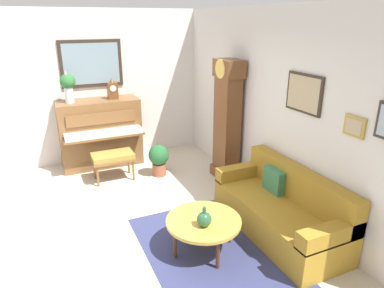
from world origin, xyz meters
name	(u,v)px	position (x,y,z in m)	size (l,w,h in m)	color
ground_plane	(112,231)	(0.00, 0.00, -0.05)	(6.40, 6.00, 0.10)	beige
wall_left	(76,89)	(-2.60, 0.01, 1.41)	(0.13, 4.90, 2.80)	silver
wall_back	(270,107)	(0.02, 2.40, 1.40)	(5.30, 0.13, 2.80)	silver
area_rug	(211,249)	(0.94, 0.99, 0.00)	(2.10, 1.50, 0.01)	navy
piano	(101,133)	(-2.23, 0.31, 0.63)	(0.87, 1.44, 1.24)	brown
piano_bench	(113,158)	(-1.47, 0.36, 0.41)	(0.42, 0.70, 0.48)	brown
grandfather_clock	(227,124)	(-0.77, 2.14, 0.96)	(0.52, 0.34, 2.03)	brown
couch	(281,210)	(0.95, 1.99, 0.31)	(1.90, 0.80, 0.84)	olive
coffee_table	(204,222)	(0.90, 0.91, 0.39)	(0.88, 0.88, 0.42)	gold
mantel_clock	(112,89)	(-2.23, 0.59, 1.41)	(0.13, 0.18, 0.38)	brown
flower_vase	(68,85)	(-2.23, -0.16, 1.56)	(0.26, 0.26, 0.58)	silver
green_jug	(204,219)	(1.02, 0.85, 0.50)	(0.17, 0.17, 0.24)	#234C33
potted_plant	(159,158)	(-1.32, 1.12, 0.32)	(0.36, 0.36, 0.56)	#935138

